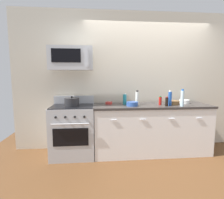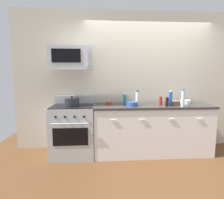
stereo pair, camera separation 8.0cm
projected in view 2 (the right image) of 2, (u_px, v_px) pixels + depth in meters
name	position (u px, v px, depth m)	size (l,w,h in m)	color
ground_plane	(151.00, 152.00, 3.46)	(6.30, 6.30, 0.00)	brown
back_wall	(147.00, 81.00, 3.69)	(5.25, 0.10, 2.70)	beige
counter_unit	(152.00, 129.00, 3.40)	(2.16, 0.66, 0.92)	white
range_oven	(73.00, 130.00, 3.30)	(0.76, 0.69, 1.07)	#B7BABF
microwave	(72.00, 59.00, 3.19)	(0.74, 0.44, 0.40)	#B7BABF
bottle_soda_blue	(170.00, 99.00, 3.21)	(0.06, 0.06, 0.27)	#1E4CA5
bottle_soy_sauce_dark	(167.00, 102.00, 3.16)	(0.05, 0.05, 0.17)	black
bottle_vinegar_white	(137.00, 98.00, 3.35)	(0.07, 0.07, 0.26)	silver
bottle_water_clear	(183.00, 98.00, 3.12)	(0.06, 0.06, 0.30)	silver
bottle_dish_soap	(125.00, 99.00, 3.36)	(0.07, 0.07, 0.21)	teal
bottle_hot_sauce_red	(161.00, 101.00, 3.30)	(0.05, 0.05, 0.16)	#B21914
bowl_red_small	(109.00, 103.00, 3.42)	(0.13, 0.13, 0.04)	#B72D28
bowl_white_ceramic	(185.00, 102.00, 3.49)	(0.19, 0.19, 0.07)	white
bowl_blue_mixing	(132.00, 104.00, 3.21)	(0.21, 0.21, 0.07)	#2D519E
bowl_wooden_salad	(174.00, 103.00, 3.35)	(0.23, 0.23, 0.07)	brown
stockpot	(72.00, 102.00, 3.18)	(0.26, 0.26, 0.18)	#262628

